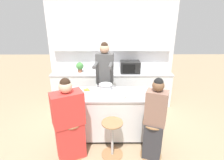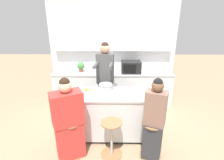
% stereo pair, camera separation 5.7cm
% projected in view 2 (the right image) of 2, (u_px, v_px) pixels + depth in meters
% --- Properties ---
extents(ground_plane, '(16.00, 16.00, 0.00)m').
position_uv_depth(ground_plane, '(112.00, 134.00, 3.66)').
color(ground_plane, tan).
extents(wall_back, '(3.43, 0.22, 2.70)m').
position_uv_depth(wall_back, '(113.00, 47.00, 4.74)').
color(wall_back, white).
rests_on(wall_back, ground_plane).
extents(back_counter, '(3.18, 0.61, 0.91)m').
position_uv_depth(back_counter, '(113.00, 88.00, 4.85)').
color(back_counter, silver).
rests_on(back_counter, ground_plane).
extents(kitchen_island, '(1.71, 0.69, 0.94)m').
position_uv_depth(kitchen_island, '(112.00, 115.00, 3.50)').
color(kitchen_island, black).
rests_on(kitchen_island, ground_plane).
extents(bar_stool_leftmost, '(0.38, 0.38, 0.68)m').
position_uv_depth(bar_stool_leftmost, '(72.00, 137.00, 3.01)').
color(bar_stool_leftmost, '#997047').
rests_on(bar_stool_leftmost, ground_plane).
extents(bar_stool_center, '(0.38, 0.38, 0.68)m').
position_uv_depth(bar_stool_center, '(112.00, 138.00, 3.00)').
color(bar_stool_center, '#997047').
rests_on(bar_stool_center, ground_plane).
extents(bar_stool_rightmost, '(0.38, 0.38, 0.68)m').
position_uv_depth(bar_stool_rightmost, '(152.00, 139.00, 2.98)').
color(bar_stool_rightmost, '#997047').
rests_on(bar_stool_rightmost, ground_plane).
extents(person_cooking, '(0.43, 0.61, 1.82)m').
position_uv_depth(person_cooking, '(105.00, 82.00, 3.94)').
color(person_cooking, '#383842').
rests_on(person_cooking, ground_plane).
extents(person_wrapped_blanket, '(0.57, 0.48, 1.47)m').
position_uv_depth(person_wrapped_blanket, '(68.00, 122.00, 2.86)').
color(person_wrapped_blanket, red).
rests_on(person_wrapped_blanket, ground_plane).
extents(person_seated_near, '(0.39, 0.36, 1.47)m').
position_uv_depth(person_seated_near, '(154.00, 123.00, 2.85)').
color(person_seated_near, '#333338').
rests_on(person_seated_near, ground_plane).
extents(cooking_pot, '(0.36, 0.27, 0.12)m').
position_uv_depth(cooking_pot, '(106.00, 87.00, 3.48)').
color(cooking_pot, '#B7BABC').
rests_on(cooking_pot, kitchen_island).
extents(fruit_bowl, '(0.24, 0.24, 0.06)m').
position_uv_depth(fruit_bowl, '(135.00, 90.00, 3.40)').
color(fruit_bowl, silver).
rests_on(fruit_bowl, kitchen_island).
extents(mixing_bowl_steel, '(0.20, 0.20, 0.07)m').
position_uv_depth(mixing_bowl_steel, '(121.00, 96.00, 3.15)').
color(mixing_bowl_steel, silver).
rests_on(mixing_bowl_steel, kitchen_island).
extents(coffee_cup_near, '(0.11, 0.08, 0.09)m').
position_uv_depth(coffee_cup_near, '(80.00, 93.00, 3.23)').
color(coffee_cup_near, orange).
rests_on(coffee_cup_near, kitchen_island).
extents(banana_bunch, '(0.15, 0.11, 0.05)m').
position_uv_depth(banana_bunch, '(87.00, 89.00, 3.46)').
color(banana_bunch, yellow).
rests_on(banana_bunch, kitchen_island).
extents(microwave, '(0.51, 0.37, 0.30)m').
position_uv_depth(microwave, '(131.00, 67.00, 4.60)').
color(microwave, black).
rests_on(microwave, back_counter).
extents(potted_plant, '(0.20, 0.20, 0.27)m').
position_uv_depth(potted_plant, '(81.00, 66.00, 4.65)').
color(potted_plant, '#93563D').
rests_on(potted_plant, back_counter).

